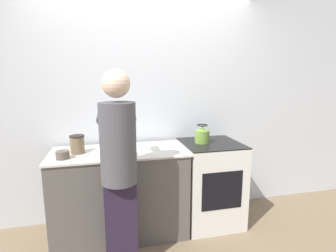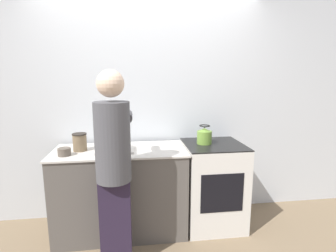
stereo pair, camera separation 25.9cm
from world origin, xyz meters
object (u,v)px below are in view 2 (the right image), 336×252
(person, at_px, (114,162))
(canister_jar, at_px, (80,142))
(kettle, at_px, (204,136))
(bowl_prep, at_px, (64,152))
(knife, at_px, (118,149))
(cutting_board, at_px, (114,150))
(oven, at_px, (212,184))

(person, height_order, canister_jar, person)
(kettle, height_order, bowl_prep, kettle)
(kettle, relative_size, canister_jar, 1.14)
(person, xyz_separation_m, canister_jar, (-0.37, 0.52, 0.05))
(knife, bearing_deg, cutting_board, -166.33)
(oven, distance_m, kettle, 0.55)
(oven, bearing_deg, knife, -176.43)
(cutting_board, relative_size, canister_jar, 2.21)
(person, height_order, bowl_prep, person)
(cutting_board, relative_size, knife, 1.61)
(kettle, bearing_deg, canister_jar, -179.09)
(bowl_prep, height_order, canister_jar, canister_jar)
(person, distance_m, canister_jar, 0.64)
(person, height_order, cutting_board, person)
(person, bearing_deg, knife, 88.84)
(kettle, xyz_separation_m, bowl_prep, (-1.40, -0.17, -0.07))
(knife, xyz_separation_m, kettle, (0.91, 0.09, 0.09))
(cutting_board, xyz_separation_m, bowl_prep, (-0.45, -0.09, 0.03))
(oven, height_order, cutting_board, oven)
(knife, distance_m, canister_jar, 0.39)
(person, bearing_deg, kettle, 30.60)
(kettle, bearing_deg, bowl_prep, -173.05)
(cutting_board, height_order, bowl_prep, bowl_prep)
(bowl_prep, bearing_deg, oven, 5.66)
(cutting_board, xyz_separation_m, canister_jar, (-0.34, 0.06, 0.08))
(bowl_prep, bearing_deg, knife, 9.91)
(oven, distance_m, bowl_prep, 1.58)
(oven, distance_m, knife, 1.11)
(person, height_order, kettle, person)
(knife, relative_size, bowl_prep, 2.03)
(person, height_order, knife, person)
(cutting_board, distance_m, bowl_prep, 0.46)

